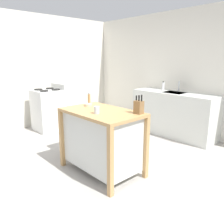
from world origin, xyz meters
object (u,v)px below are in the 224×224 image
Objects in this scene: knife_block at (139,107)px; stove at (48,110)px; pepper_grinder at (89,98)px; bowl_ceramic_wide at (88,105)px; trash_bin at (73,136)px; bottle_hand_soap at (163,86)px; kitchen_island at (102,138)px; sink_faucet at (179,86)px; drinking_cup at (97,110)px.

stove is (-2.79, 0.13, -0.53)m from knife_block.
pepper_grinder reaches higher than stove.
bowl_ceramic_wide is 0.75m from trash_bin.
knife_block is 2.17m from bottle_hand_soap.
trash_bin is at bearing -178.27° from bowl_ceramic_wide.
knife_block reaches higher than bottle_hand_soap.
knife_block is at bearing -2.61° from stove.
kitchen_island is 4.53× the size of knife_block.
kitchen_island is at bearing -18.77° from pepper_grinder.
sink_faucet is at bearing 42.58° from stove.
drinking_cup is at bearing -75.30° from bottle_hand_soap.
trash_bin is 2.86× the size of sink_faucet.
bowl_ceramic_wide is at bearing -41.57° from pepper_grinder.
knife_block reaches higher than sink_faucet.
drinking_cup is 0.09× the size of stove.
bottle_hand_soap reaches higher than drinking_cup.
bottle_hand_soap is at bearing 82.41° from trash_bin.
bottle_hand_soap is 0.20× the size of stove.
pepper_grinder is (-0.96, -0.08, -0.00)m from knife_block.
knife_block reaches higher than kitchen_island.
bowl_ceramic_wide is (-0.83, -0.19, -0.07)m from knife_block.
kitchen_island is 0.71m from knife_block.
trash_bin is 3.03× the size of bottle_hand_soap.
drinking_cup is 0.15× the size of trash_bin.
trash_bin is (-0.31, -0.12, -0.68)m from pepper_grinder.
knife_block is 0.86m from bowl_ceramic_wide.
pepper_grinder is 1.92m from stove.
bowl_ceramic_wide is (-0.38, 0.06, 0.42)m from kitchen_island.
sink_faucet reaches higher than bowl_ceramic_wide.
drinking_cup is at bearing -12.24° from trash_bin.
drinking_cup is (0.09, -0.15, 0.45)m from kitchen_island.
pepper_grinder is 0.18× the size of stove.
drinking_cup is at bearing -12.35° from stove.
kitchen_island is 9.28× the size of bowl_ceramic_wide.
bottle_hand_soap is at bearing 116.87° from knife_block.
sink_faucet is at bearing 75.46° from trash_bin.
trash_bin is at bearing -104.54° from sink_faucet.
knife_block reaches higher than trash_bin.
drinking_cup is (0.46, -0.21, 0.03)m from bowl_ceramic_wide.
bowl_ceramic_wide is at bearing 155.85° from drinking_cup.
trash_bin is at bearing 176.73° from kitchen_island.
pepper_grinder reaches higher than bowl_ceramic_wide.
sink_faucet is at bearing 86.10° from bowl_ceramic_wide.
sink_faucet is at bearing 95.52° from kitchen_island.
bowl_ceramic_wide is 2.04m from stove.
bowl_ceramic_wide is 0.20× the size of trash_bin.
bottle_hand_soap is at bearing -157.19° from sink_faucet.
bowl_ceramic_wide is at bearing -166.86° from knife_block.
kitchen_island is at bearing 120.18° from drinking_cup.
knife_block is at bearing 4.93° from pepper_grinder.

